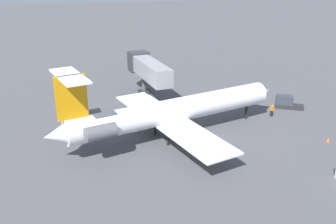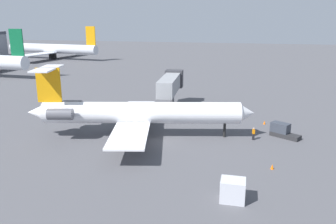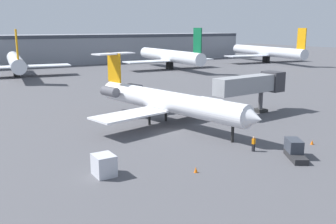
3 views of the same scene
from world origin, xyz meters
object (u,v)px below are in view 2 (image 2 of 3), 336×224
(traffic_cone_near, at_px, (264,122))
(baggage_tug_lead, at_px, (282,131))
(regional_jet, at_px, (136,112))
(traffic_cone_mid, at_px, (272,167))
(parked_airliner_east_end, at_px, (53,49))
(cargo_container_uld, at_px, (233,190))
(jet_bridge, at_px, (171,83))
(ground_crew_marshaller, at_px, (253,134))

(traffic_cone_near, bearing_deg, baggage_tug_lead, -157.96)
(regional_jet, relative_size, traffic_cone_near, 55.23)
(regional_jet, xyz_separation_m, traffic_cone_mid, (-6.58, -17.65, -3.18))
(traffic_cone_mid, distance_m, parked_airliner_east_end, 120.75)
(traffic_cone_mid, bearing_deg, baggage_tug_lead, -8.91)
(baggage_tug_lead, relative_size, cargo_container_uld, 1.90)
(cargo_container_uld, distance_m, traffic_cone_mid, 8.62)
(baggage_tug_lead, bearing_deg, cargo_container_uld, 163.90)
(regional_jet, bearing_deg, jet_bridge, -3.99)
(traffic_cone_near, height_order, parked_airliner_east_end, parked_airliner_east_end)
(jet_bridge, height_order, parked_airliner_east_end, parked_airliner_east_end)
(cargo_container_uld, height_order, traffic_cone_near, cargo_container_uld)
(traffic_cone_near, relative_size, parked_airliner_east_end, 0.01)
(regional_jet, relative_size, ground_crew_marshaller, 17.97)
(jet_bridge, height_order, traffic_cone_mid, jet_bridge)
(ground_crew_marshaller, distance_m, baggage_tug_lead, 4.42)
(jet_bridge, height_order, traffic_cone_near, jet_bridge)
(regional_jet, xyz_separation_m, cargo_container_uld, (-14.31, -13.92, -2.46))
(jet_bridge, height_order, baggage_tug_lead, jet_bridge)
(parked_airliner_east_end, bearing_deg, regional_jet, -142.27)
(baggage_tug_lead, distance_m, cargo_container_uld, 19.86)
(baggage_tug_lead, height_order, traffic_cone_near, baggage_tug_lead)
(ground_crew_marshaller, bearing_deg, cargo_container_uld, 174.34)
(regional_jet, xyz_separation_m, parked_airliner_east_end, (82.47, 63.81, 0.67))
(baggage_tug_lead, relative_size, parked_airliner_east_end, 0.10)
(regional_jet, xyz_separation_m, ground_crew_marshaller, (2.56, -15.59, -2.60))
(regional_jet, distance_m, jet_bridge, 15.85)
(ground_crew_marshaller, bearing_deg, parked_airliner_east_end, 44.82)
(baggage_tug_lead, xyz_separation_m, traffic_cone_mid, (-11.34, 1.78, -0.56))
(baggage_tug_lead, distance_m, traffic_cone_mid, 11.49)
(jet_bridge, distance_m, baggage_tug_lead, 21.72)
(traffic_cone_near, relative_size, traffic_cone_mid, 1.00)
(jet_bridge, bearing_deg, parked_airliner_east_end, 44.22)
(jet_bridge, distance_m, cargo_container_uld, 32.91)
(traffic_cone_mid, bearing_deg, regional_jet, 69.56)
(traffic_cone_mid, xyz_separation_m, parked_airliner_east_end, (89.05, 81.46, 3.85))
(ground_crew_marshaller, height_order, traffic_cone_near, ground_crew_marshaller)
(traffic_cone_near, distance_m, traffic_cone_mid, 16.82)
(jet_bridge, bearing_deg, traffic_cone_near, -108.96)
(jet_bridge, xyz_separation_m, traffic_cone_near, (-5.53, -16.11, -4.39))
(regional_jet, height_order, ground_crew_marshaller, regional_jet)
(regional_jet, relative_size, jet_bridge, 2.25)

